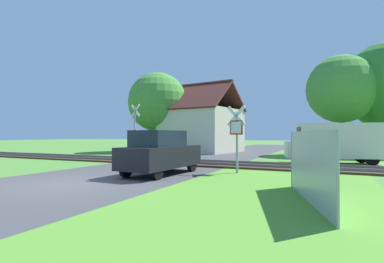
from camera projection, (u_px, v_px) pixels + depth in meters
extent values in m
plane|color=#4C8433|center=(66.00, 184.00, 9.78)|extent=(160.00, 160.00, 0.00)
cube|color=#424244|center=(107.00, 176.00, 11.60)|extent=(6.59, 80.00, 0.01)
cube|color=#54912D|center=(233.00, 225.00, 5.31)|extent=(6.00, 20.00, 0.01)
cube|color=#422D1E|center=(176.00, 162.00, 16.79)|extent=(60.00, 2.60, 0.10)
cube|color=slate|center=(182.00, 160.00, 17.44)|extent=(60.00, 0.08, 0.12)
cube|color=slate|center=(170.00, 162.00, 16.14)|extent=(60.00, 0.08, 0.12)
cylinder|color=#9E9EA5|center=(237.00, 143.00, 12.59)|extent=(0.10, 0.10, 2.55)
cube|color=red|center=(236.00, 127.00, 12.55)|extent=(0.59, 0.17, 0.60)
cube|color=white|center=(236.00, 127.00, 12.53)|extent=(0.48, 0.13, 0.49)
cube|color=white|center=(236.00, 116.00, 12.56)|extent=(0.86, 0.23, 0.88)
cube|color=white|center=(236.00, 116.00, 12.56)|extent=(0.86, 0.23, 0.88)
cylinder|color=#9E9EA5|center=(135.00, 133.00, 20.02)|extent=(0.09, 0.09, 3.48)
cube|color=white|center=(135.00, 111.00, 20.08)|extent=(0.86, 0.24, 0.88)
cube|color=white|center=(135.00, 111.00, 20.08)|extent=(0.86, 0.24, 0.88)
cylinder|color=yellow|center=(135.00, 134.00, 20.07)|extent=(0.63, 0.19, 0.64)
cube|color=beige|center=(202.00, 131.00, 28.15)|extent=(6.90, 6.81, 3.98)
cube|color=#562823|center=(193.00, 95.00, 26.92)|extent=(6.84, 4.27, 2.73)
cube|color=#562823|center=(209.00, 99.00, 29.45)|extent=(6.84, 4.27, 2.73)
cube|color=brown|center=(217.00, 93.00, 27.27)|extent=(0.56, 0.56, 1.10)
cylinder|color=#513823|center=(158.00, 138.00, 28.76)|extent=(0.31, 0.31, 2.64)
sphere|color=#478E38|center=(158.00, 102.00, 28.80)|extent=(5.66, 5.66, 5.66)
cylinder|color=#513823|center=(342.00, 135.00, 23.87)|extent=(0.36, 0.36, 3.24)
sphere|color=#478E38|center=(341.00, 89.00, 23.91)|extent=(5.41, 5.41, 5.41)
cube|color=silver|center=(338.00, 141.00, 16.59)|extent=(4.54, 2.87, 1.90)
cube|color=silver|center=(292.00, 149.00, 17.04)|extent=(1.12, 1.92, 0.90)
cube|color=#19232D|center=(299.00, 135.00, 16.98)|extent=(0.44, 1.58, 0.85)
cube|color=navy|center=(334.00, 146.00, 17.52)|extent=(3.67, 0.94, 0.16)
cylinder|color=black|center=(308.00, 156.00, 17.61)|extent=(0.70, 0.34, 0.68)
cylinder|color=black|center=(314.00, 158.00, 16.08)|extent=(0.70, 0.34, 0.68)
cylinder|color=black|center=(361.00, 157.00, 17.08)|extent=(0.70, 0.34, 0.68)
cylinder|color=black|center=(372.00, 159.00, 15.55)|extent=(0.70, 0.34, 0.68)
cube|color=black|center=(161.00, 157.00, 12.17)|extent=(1.79, 4.06, 0.84)
cube|color=#19232D|center=(159.00, 138.00, 12.00)|extent=(1.48, 2.25, 0.64)
cylinder|color=black|center=(192.00, 165.00, 13.05)|extent=(0.20, 0.61, 0.60)
cylinder|color=black|center=(165.00, 163.00, 13.69)|extent=(0.20, 0.61, 0.60)
cylinder|color=black|center=(157.00, 172.00, 10.63)|extent=(0.20, 0.61, 0.60)
cylinder|color=black|center=(126.00, 169.00, 11.27)|extent=(0.20, 0.61, 0.60)
cylinder|color=#9E9EA5|center=(338.00, 179.00, 5.11)|extent=(0.06, 0.06, 1.70)
cylinder|color=#9E9EA5|center=(292.00, 159.00, 9.21)|extent=(0.06, 0.06, 1.70)
cube|color=#ADB2B7|center=(308.00, 166.00, 7.16)|extent=(1.22, 3.97, 1.70)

